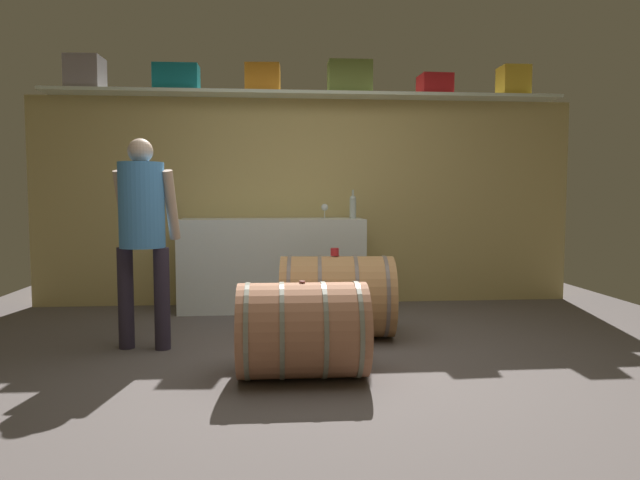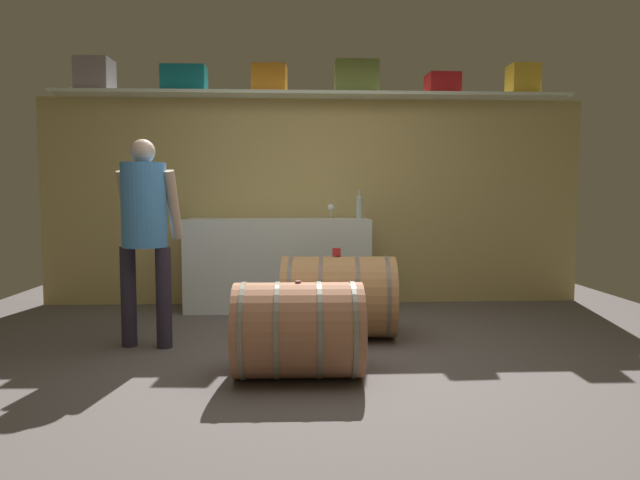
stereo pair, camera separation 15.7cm
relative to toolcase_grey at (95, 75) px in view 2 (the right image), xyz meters
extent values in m
cube|color=#5A5250|center=(2.16, -1.55, -2.31)|extent=(6.77, 7.74, 0.02)
cube|color=tan|center=(2.16, 0.15, -1.25)|extent=(5.57, 0.10, 2.11)
cube|color=silver|center=(2.16, 0.00, -0.18)|extent=(5.13, 0.40, 0.03)
cube|color=gray|center=(0.00, 0.00, 0.00)|extent=(0.33, 0.31, 0.32)
cube|color=#117784|center=(0.87, 0.00, -0.03)|extent=(0.44, 0.24, 0.26)
cube|color=orange|center=(1.71, 0.00, -0.02)|extent=(0.35, 0.28, 0.27)
cube|color=olive|center=(2.58, 0.00, 0.00)|extent=(0.44, 0.27, 0.32)
cube|color=red|center=(3.46, 0.00, -0.06)|extent=(0.32, 0.30, 0.21)
cube|color=yellow|center=(4.29, 0.00, -0.01)|extent=(0.28, 0.26, 0.31)
cube|color=white|center=(1.80, -0.19, -1.85)|extent=(1.79, 0.56, 0.90)
cylinder|color=#B8C4BD|center=(2.59, -0.19, -1.31)|extent=(0.07, 0.07, 0.18)
sphere|color=#B8C4BD|center=(2.59, -0.19, -1.21)|extent=(0.06, 0.06, 0.06)
cylinder|color=#B8C4BD|center=(2.59, -0.19, -1.16)|extent=(0.02, 0.02, 0.08)
cylinder|color=white|center=(2.32, -0.12, -1.40)|extent=(0.07, 0.07, 0.00)
cylinder|color=white|center=(2.32, -0.12, -1.36)|extent=(0.01, 0.01, 0.08)
sphere|color=white|center=(2.32, -0.12, -1.30)|extent=(0.07, 0.07, 0.07)
sphere|color=maroon|center=(2.32, -0.12, -1.31)|extent=(0.04, 0.04, 0.04)
cylinder|color=tan|center=(2.30, -1.36, -1.98)|extent=(0.93, 0.70, 0.64)
cylinder|color=slate|center=(1.93, -1.33, -1.98)|extent=(0.07, 0.65, 0.65)
cylinder|color=slate|center=(2.16, -1.35, -1.98)|extent=(0.07, 0.65, 0.65)
cylinder|color=slate|center=(2.44, -1.37, -1.98)|extent=(0.07, 0.65, 0.65)
cylinder|color=slate|center=(2.67, -1.39, -1.98)|extent=(0.07, 0.65, 0.65)
cylinder|color=brown|center=(2.30, -1.36, -1.65)|extent=(0.04, 0.04, 0.01)
cylinder|color=#A2694B|center=(1.98, -2.36, -2.01)|extent=(0.79, 0.59, 0.58)
cylinder|color=slate|center=(1.65, -2.35, -2.01)|extent=(0.03, 0.59, 0.59)
cylinder|color=slate|center=(1.85, -2.36, -2.01)|extent=(0.03, 0.59, 0.59)
cylinder|color=slate|center=(2.10, -2.36, -2.01)|extent=(0.03, 0.59, 0.59)
cylinder|color=slate|center=(2.30, -2.36, -2.01)|extent=(0.03, 0.59, 0.59)
cylinder|color=#934D4C|center=(1.98, -2.36, -1.71)|extent=(0.04, 0.04, 0.01)
cylinder|color=red|center=(2.28, -1.36, -1.62)|extent=(0.07, 0.07, 0.06)
cylinder|color=#2E2739|center=(1.00, -1.62, -1.93)|extent=(0.11, 0.11, 0.74)
cylinder|color=#2E2739|center=(0.73, -1.57, -1.93)|extent=(0.11, 0.11, 0.74)
cylinder|color=#478ED8|center=(0.86, -1.59, -1.25)|extent=(0.32, 0.32, 0.61)
sphere|color=#C2A58E|center=(0.86, -1.59, -0.87)|extent=(0.18, 0.18, 0.18)
cylinder|color=#C2A58E|center=(1.06, -1.54, -1.25)|extent=(0.12, 0.23, 0.52)
cylinder|color=#C2A58E|center=(0.70, -1.47, -1.25)|extent=(0.12, 0.22, 0.52)
camera|label=1|loc=(1.80, -5.78, -1.20)|focal=31.93mm
camera|label=2|loc=(1.95, -5.79, -1.20)|focal=31.93mm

